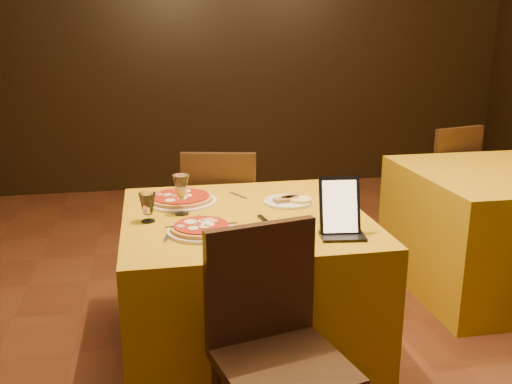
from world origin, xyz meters
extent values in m
cube|color=#5E2D19|center=(0.00, 0.00, -0.01)|extent=(6.00, 7.00, 0.01)
cube|color=black|center=(0.00, 3.50, 1.40)|extent=(6.00, 0.01, 2.80)
cube|color=#AE800B|center=(-0.28, 0.22, 0.38)|extent=(1.10, 1.10, 0.75)
cube|color=#B0810B|center=(1.40, 0.76, 0.38)|extent=(1.10, 1.10, 0.75)
cylinder|color=white|center=(-0.50, 0.02, 0.76)|extent=(0.29, 0.29, 0.01)
cylinder|color=#AD4C23|center=(-0.50, 0.02, 0.77)|extent=(0.26, 0.26, 0.02)
cylinder|color=white|center=(-0.56, 0.47, 0.76)|extent=(0.35, 0.35, 0.01)
cylinder|color=#AD4C23|center=(-0.56, 0.47, 0.77)|extent=(0.31, 0.31, 0.02)
cylinder|color=white|center=(-0.04, 0.36, 0.76)|extent=(0.24, 0.24, 0.01)
cylinder|color=olive|center=(-0.04, 0.36, 0.77)|extent=(0.15, 0.15, 0.02)
cube|color=black|center=(0.06, -0.10, 0.87)|extent=(0.18, 0.12, 0.23)
cube|color=#B5B5BC|center=(-0.20, 0.04, 0.75)|extent=(0.05, 0.23, 0.01)
cube|color=#B5B5BC|center=(-0.64, -0.01, 0.75)|extent=(0.05, 0.14, 0.01)
cube|color=silver|center=(-0.26, 0.52, 0.75)|extent=(0.08, 0.13, 0.01)
camera|label=1|loc=(-0.69, -2.23, 1.56)|focal=40.00mm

